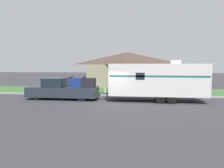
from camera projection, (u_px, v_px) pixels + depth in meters
ground_plane at (112, 103)px, 17.56m from camera, size 120.00×120.00×0.00m
curb_strip at (117, 95)px, 21.26m from camera, size 80.00×0.30×0.14m
lawn_strip at (120, 91)px, 24.87m from camera, size 80.00×7.00×0.03m
house_across_street at (127, 69)px, 30.55m from camera, size 11.01×6.73×4.75m
pickup_truck at (63, 89)px, 19.34m from camera, size 6.31×2.02×2.01m
travel_trailer at (157, 80)px, 18.19m from camera, size 8.86×2.43×3.42m
mailbox at (176, 85)px, 21.15m from camera, size 0.48×0.20×1.37m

